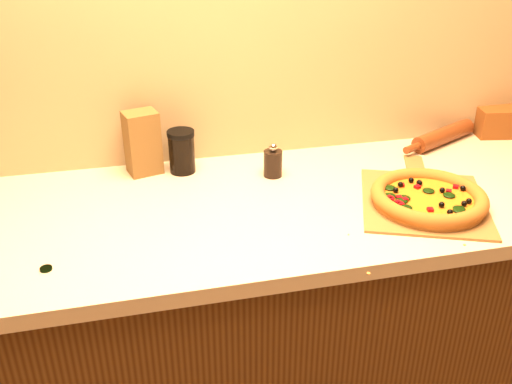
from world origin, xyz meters
name	(u,v)px	position (x,y,z in m)	size (l,w,h in m)	color
cabinet	(249,340)	(0.00, 1.43, 0.43)	(2.80, 0.65, 0.86)	#41220E
countertop	(248,211)	(0.00, 1.43, 0.88)	(2.84, 0.68, 0.04)	#BCAB93
pizza_peel	(423,199)	(0.46, 1.34, 0.90)	(0.43, 0.51, 0.01)	brown
pizza	(429,198)	(0.45, 1.30, 0.93)	(0.30, 0.30, 0.04)	#AF652B
bottle_cap	(46,269)	(-0.49, 1.23, 0.90)	(0.03, 0.03, 0.01)	black
pepper_grinder	(273,162)	(0.11, 1.58, 0.94)	(0.05, 0.05, 0.10)	black
rolling_pin	(444,136)	(0.72, 1.69, 0.93)	(0.37, 0.19, 0.05)	#602610
paper_bag	(143,143)	(-0.25, 1.69, 0.99)	(0.09, 0.07, 0.19)	brown
dark_jar	(182,151)	(-0.14, 1.67, 0.96)	(0.08, 0.08, 0.13)	black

